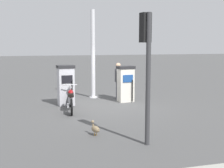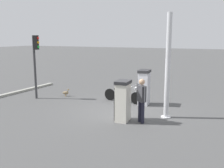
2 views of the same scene
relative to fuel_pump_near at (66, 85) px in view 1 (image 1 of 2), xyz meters
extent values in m
plane|color=#4C4C4C|center=(0.53, 1.32, -0.85)|extent=(120.00, 120.00, 0.00)
cube|color=silver|center=(0.00, 0.00, -0.07)|extent=(0.51, 0.67, 1.56)
cube|color=black|center=(0.24, 0.02, 0.27)|extent=(0.06, 0.45, 0.32)
cube|color=#262628|center=(0.00, 0.00, 0.77)|extent=(0.56, 0.74, 0.12)
cylinder|color=black|center=(0.26, 0.21, -0.31)|extent=(0.05, 0.05, 1.01)
cube|color=silver|center=(0.00, 2.65, -0.12)|extent=(0.50, 0.70, 1.47)
cube|color=#1E478C|center=(0.24, 2.66, 0.21)|extent=(0.06, 0.47, 0.32)
cube|color=#262628|center=(0.00, 2.65, 0.68)|extent=(0.55, 0.77, 0.12)
cylinder|color=black|center=(0.26, 2.86, -0.34)|extent=(0.05, 0.05, 0.96)
cylinder|color=black|center=(0.34, 0.11, -0.55)|extent=(0.60, 0.15, 0.60)
cylinder|color=black|center=(1.84, -0.09, -0.55)|extent=(0.60, 0.15, 0.60)
cube|color=silver|center=(1.04, 0.02, -0.45)|extent=(0.38, 0.25, 0.24)
cylinder|color=silver|center=(1.09, 0.01, -0.50)|extent=(1.13, 0.21, 0.05)
ellipsoid|color=maroon|center=(0.97, 0.03, -0.17)|extent=(0.51, 0.28, 0.24)
cube|color=black|center=(1.31, -0.02, -0.20)|extent=(0.46, 0.26, 0.10)
cylinder|color=silver|center=(0.38, 0.11, -0.25)|extent=(0.26, 0.08, 0.57)
cylinder|color=silver|center=(0.46, 0.10, 0.07)|extent=(0.11, 0.56, 0.04)
sphere|color=silver|center=(0.36, 0.11, -0.05)|extent=(0.16, 0.16, 0.14)
cylinder|color=silver|center=(1.63, -0.19, -0.53)|extent=(0.55, 0.14, 0.07)
cylinder|color=#1E1E2D|center=(-0.63, 2.47, -0.44)|extent=(0.18, 0.18, 0.82)
cylinder|color=#1E1E2D|center=(-0.79, 2.60, -0.44)|extent=(0.18, 0.18, 0.82)
cube|color=#3F3F44|center=(-0.71, 2.54, 0.27)|extent=(0.41, 0.38, 0.61)
cylinder|color=#3F3F44|center=(-0.52, 2.39, 0.30)|extent=(0.13, 0.13, 0.58)
cylinder|color=#3F3F44|center=(-0.89, 2.69, 0.30)|extent=(0.13, 0.13, 0.58)
sphere|color=tan|center=(-0.71, 2.54, 0.72)|extent=(0.32, 0.32, 0.23)
ellipsoid|color=#847051|center=(4.43, 0.12, -0.67)|extent=(0.37, 0.27, 0.19)
cylinder|color=#847051|center=(4.32, 0.08, -0.61)|extent=(0.07, 0.07, 0.13)
sphere|color=#847051|center=(4.29, 0.07, -0.48)|extent=(0.11, 0.11, 0.08)
cone|color=orange|center=(4.24, 0.06, -0.49)|extent=(0.06, 0.05, 0.04)
cone|color=#847051|center=(4.57, 0.17, -0.64)|extent=(0.08, 0.08, 0.06)
cylinder|color=orange|center=(4.44, 0.09, -0.81)|extent=(0.02, 0.02, 0.09)
cylinder|color=orange|center=(4.42, 0.15, -0.81)|extent=(0.02, 0.02, 0.09)
cylinder|color=#38383A|center=(5.54, 1.18, 0.79)|extent=(0.14, 0.14, 3.29)
cube|color=black|center=(5.41, 1.15, 2.07)|extent=(0.25, 0.28, 0.72)
sphere|color=red|center=(5.31, 1.13, 2.29)|extent=(0.18, 0.18, 0.15)
sphere|color=orange|center=(5.31, 1.13, 2.07)|extent=(0.18, 0.18, 0.15)
sphere|color=green|center=(5.31, 1.13, 1.85)|extent=(0.18, 0.18, 0.15)
cylinder|color=silver|center=(-1.43, 1.52, 1.22)|extent=(0.20, 0.20, 4.14)
cylinder|color=silver|center=(-1.43, 1.52, -0.83)|extent=(0.40, 0.40, 0.04)
camera|label=1|loc=(12.16, -1.86, 1.65)|focal=47.37mm
camera|label=2|loc=(-3.59, 11.45, 2.39)|focal=40.92mm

